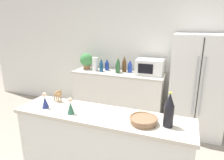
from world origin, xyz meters
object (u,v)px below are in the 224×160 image
(microwave, at_px, (150,67))
(wise_man_figurine_crimson, at_px, (71,107))
(back_bottle_5, at_px, (101,65))
(fruit_bowl, at_px, (143,120))
(back_bottle_4, at_px, (130,66))
(potted_plant, at_px, (86,60))
(wine_bottle, at_px, (169,110))
(back_bottle_2, at_px, (124,64))
(camel_figurine, at_px, (58,94))
(refrigerator, at_px, (197,85))
(back_bottle_1, at_px, (107,65))
(back_bottle_3, at_px, (118,65))
(back_bottle_0, at_px, (117,66))
(paper_towel_roll, at_px, (95,64))
(wise_man_figurine_blue, at_px, (45,101))

(microwave, height_order, wise_man_figurine_crimson, microwave)
(back_bottle_5, xyz_separation_m, fruit_bowl, (1.23, -1.88, -0.03))
(back_bottle_4, relative_size, wise_man_figurine_crimson, 1.48)
(potted_plant, relative_size, microwave, 0.68)
(back_bottle_4, bearing_deg, wine_bottle, -65.59)
(back_bottle_2, relative_size, back_bottle_4, 1.25)
(back_bottle_4, xyz_separation_m, back_bottle_5, (-0.54, -0.12, 0.01))
(potted_plant, xyz_separation_m, back_bottle_4, (0.92, 0.02, -0.06))
(back_bottle_2, bearing_deg, fruit_bowl, -68.13)
(camel_figurine, height_order, wise_man_figurine_crimson, wise_man_figurine_crimson)
(refrigerator, relative_size, back_bottle_1, 7.32)
(back_bottle_3, bearing_deg, back_bottle_1, 168.06)
(potted_plant, xyz_separation_m, wise_man_figurine_crimson, (0.90, -2.05, -0.05))
(back_bottle_3, relative_size, back_bottle_4, 1.19)
(back_bottle_0, height_order, back_bottle_4, back_bottle_0)
(wise_man_figurine_crimson, bearing_deg, back_bottle_3, 96.07)
(back_bottle_0, xyz_separation_m, wine_bottle, (1.11, -1.86, 0.08))
(back_bottle_1, bearing_deg, back_bottle_5, -111.77)
(paper_towel_roll, xyz_separation_m, camel_figurine, (0.37, -1.76, 0.02))
(back_bottle_5, bearing_deg, potted_plant, 164.85)
(wine_bottle, bearing_deg, wise_man_figurine_crimson, -174.77)
(refrigerator, bearing_deg, fruit_bowl, -105.13)
(wise_man_figurine_blue, bearing_deg, wise_man_figurine_crimson, -4.59)
(back_bottle_1, xyz_separation_m, camel_figurine, (0.17, -1.87, 0.04))
(paper_towel_roll, bearing_deg, microwave, 4.05)
(back_bottle_0, relative_size, wise_man_figurine_crimson, 1.62)
(back_bottle_3, height_order, fruit_bowl, back_bottle_3)
(back_bottle_3, bearing_deg, wine_bottle, -59.98)
(back_bottle_3, relative_size, back_bottle_5, 1.12)
(back_bottle_1, relative_size, back_bottle_4, 0.93)
(paper_towel_roll, relative_size, wise_man_figurine_crimson, 1.57)
(wise_man_figurine_crimson, bearing_deg, potted_plant, 113.86)
(wine_bottle, bearing_deg, refrigerator, 80.78)
(microwave, distance_m, wise_man_figurine_blue, 2.15)
(back_bottle_2, xyz_separation_m, back_bottle_5, (-0.42, -0.14, -0.02))
(fruit_bowl, relative_size, wise_man_figurine_blue, 1.49)
(back_bottle_0, bearing_deg, potted_plant, 171.98)
(potted_plant, relative_size, back_bottle_5, 1.24)
(back_bottle_0, bearing_deg, wine_bottle, -59.19)
(back_bottle_5, bearing_deg, back_bottle_1, 68.23)
(paper_towel_roll, xyz_separation_m, back_bottle_0, (0.48, -0.03, -0.00))
(back_bottle_4, bearing_deg, potted_plant, -178.82)
(back_bottle_1, distance_m, fruit_bowl, 2.35)
(back_bottle_3, xyz_separation_m, back_bottle_4, (0.23, 0.03, -0.02))
(back_bottle_4, bearing_deg, paper_towel_roll, -172.78)
(wise_man_figurine_crimson, bearing_deg, back_bottle_1, 102.69)
(back_bottle_3, bearing_deg, back_bottle_5, -163.35)
(back_bottle_3, distance_m, back_bottle_4, 0.23)
(refrigerator, bearing_deg, camel_figurine, -131.19)
(wine_bottle, bearing_deg, microwave, 104.88)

